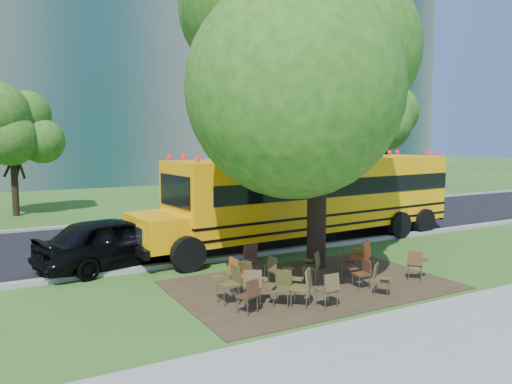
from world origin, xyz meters
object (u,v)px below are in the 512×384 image
chair_4 (329,287)px  chair_11 (313,264)px  chair_6 (362,271)px  chair_15 (277,269)px  school_bus (315,194)px  chair_14 (253,259)px  main_tree (319,61)px  black_car (115,242)px  chair_13 (362,254)px  chair_1 (254,283)px  chair_7 (416,262)px  chair_3 (282,285)px  chair_0 (250,293)px  chair_12 (346,259)px  chair_10 (238,272)px  chair_8 (230,280)px  chair_9 (242,275)px  chair_2 (303,284)px  chair_5 (380,277)px

chair_4 → chair_11: 2.04m
chair_6 → chair_15: chair_15 is taller
school_bus → chair_11: (-3.13, -4.32, -1.26)m
chair_6 → chair_14: chair_14 is taller
main_tree → black_car: (-5.17, 2.91, -5.20)m
chair_6 → chair_13: (0.89, 1.04, 0.12)m
chair_15 → chair_1: bearing=-52.7°
chair_15 → chair_7: bearing=70.8°
main_tree → chair_3: size_ratio=11.68×
chair_0 → chair_11: size_ratio=0.94×
chair_11 → chair_15: chair_11 is taller
chair_15 → chair_12: bearing=90.4°
chair_3 → chair_11: chair_11 is taller
chair_3 → chair_10: (-0.49, 1.19, 0.06)m
chair_8 → chair_4: bearing=-126.4°
chair_14 → black_car: (-2.90, 3.18, 0.17)m
chair_12 → chair_14: size_ratio=0.82×
chair_7 → chair_10: chair_10 is taller
chair_3 → chair_6: bearing=-132.9°
chair_7 → chair_14: (-3.83, 2.10, 0.09)m
chair_4 → chair_11: size_ratio=1.00×
chair_13 → black_car: bearing=116.0°
chair_9 → black_car: black_car is taller
chair_3 → chair_13: 3.55m
chair_1 → chair_15: chair_1 is taller
chair_10 → chair_8: bearing=-44.2°
chair_7 → black_car: size_ratio=0.18×
chair_2 → chair_11: bearing=5.0°
chair_1 → school_bus: bearing=70.5°
school_bus → chair_6: bearing=-118.0°
school_bus → chair_1: bearing=-140.3°
main_tree → chair_15: (-2.07, -1.18, -5.45)m
school_bus → chair_6: size_ratio=16.52×
chair_5 → chair_12: (0.41, 1.78, 0.00)m
chair_5 → chair_10: 3.42m
chair_6 → chair_14: 2.87m
chair_2 → chair_9: (-0.78, 1.48, -0.05)m
chair_4 → chair_13: (2.53, 1.84, 0.08)m
chair_8 → chair_9: 0.76m
chair_6 → chair_3: bearing=99.6°
chair_1 → main_tree: bearing=59.5°
chair_6 → chair_15: size_ratio=0.92×
chair_14 → chair_8: bearing=38.2°
chair_8 → chair_9: chair_8 is taller
chair_2 → chair_3: (-0.39, 0.29, -0.04)m
chair_3 → chair_6: 2.47m
chair_3 → chair_4: bearing=-175.4°
school_bus → chair_14: school_bus is taller
chair_11 → black_car: bearing=92.6°
chair_0 → chair_1: size_ratio=0.90×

